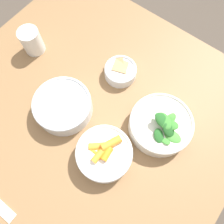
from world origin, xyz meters
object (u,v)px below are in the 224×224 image
(bowl_cookies, at_px, (120,71))
(cup, at_px, (32,41))
(bowl_greens, at_px, (161,125))
(bowl_beans_hotdog, at_px, (63,106))
(bowl_carrots, at_px, (104,153))

(bowl_cookies, bearing_deg, cup, 18.46)
(bowl_greens, relative_size, bowl_beans_hotdog, 1.06)
(bowl_cookies, relative_size, cup, 1.30)
(bowl_greens, height_order, cup, bowl_greens)
(bowl_cookies, bearing_deg, bowl_carrots, 117.26)
(bowl_greens, xyz_separation_m, bowl_cookies, (0.22, -0.08, -0.01))
(bowl_carrots, bearing_deg, bowl_cookies, -62.74)
(bowl_beans_hotdog, distance_m, bowl_cookies, 0.23)
(bowl_carrots, height_order, bowl_beans_hotdog, bowl_carrots)
(bowl_cookies, bearing_deg, bowl_greens, 159.38)
(bowl_carrots, xyz_separation_m, bowl_greens, (-0.08, -0.17, -0.00))
(cup, bearing_deg, bowl_greens, -177.49)
(bowl_greens, distance_m, bowl_cookies, 0.23)
(bowl_greens, xyz_separation_m, cup, (0.53, 0.02, 0.01))
(bowl_carrots, relative_size, cup, 1.85)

